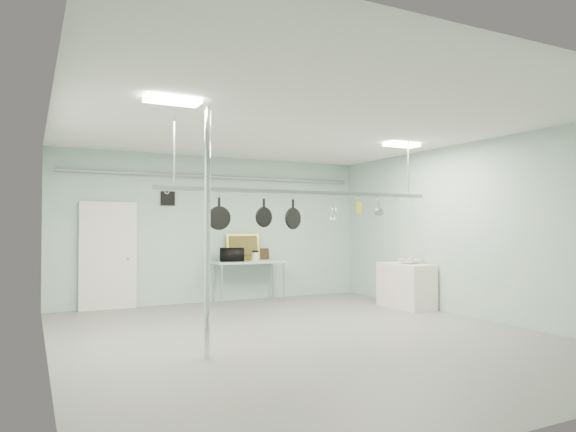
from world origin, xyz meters
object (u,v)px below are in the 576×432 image
coffee_canister (255,256)px  skillet_right (293,214)px  pot_rack (305,191)px  skillet_left (219,213)px  fruit_bowl (409,261)px  chrome_pole (207,231)px  side_cabinet (406,286)px  microwave (232,255)px  prep_table (249,264)px  skillet_mid (264,213)px

coffee_canister → skillet_right: 3.50m
pot_rack → skillet_left: 1.48m
skillet_left → skillet_right: (1.22, 0.00, -0.01)m
skillet_left → skillet_right: bearing=6.7°
fruit_bowl → skillet_left: size_ratio=0.93×
skillet_left → chrome_pole: bearing=-110.7°
side_cabinet → coffee_canister: bearing=137.3°
side_cabinet → microwave: microwave is taller
prep_table → fruit_bowl: (2.57, -2.28, 0.12)m
prep_table → side_cabinet: (2.55, -2.20, -0.38)m
side_cabinet → microwave: 3.71m
side_cabinet → pot_rack: (-2.95, -1.10, 1.78)m
skillet_left → microwave: bearing=73.1°
skillet_left → coffee_canister: bearing=65.7°
fruit_bowl → skillet_right: bearing=-162.2°
fruit_bowl → skillet_right: (-3.19, -1.02, 0.90)m
prep_table → microwave: (-0.40, -0.03, 0.22)m
skillet_left → skillet_right: size_ratio=0.97×
chrome_pole → prep_table: chrome_pole is taller
skillet_right → coffee_canister: bearing=57.4°
skillet_mid → coffee_canister: bearing=56.1°
pot_rack → skillet_right: (-0.21, 0.00, -0.38)m
fruit_bowl → skillet_mid: skillet_mid is taller
side_cabinet → skillet_left: skillet_left is taller
skillet_left → skillet_right: same height
side_cabinet → microwave: size_ratio=2.32×
chrome_pole → prep_table: (2.30, 4.20, -0.77)m
microwave → skillet_left: bearing=84.0°
fruit_bowl → skillet_mid: bearing=-164.5°
prep_table → skillet_mid: skillet_mid is taller
prep_table → coffee_canister: size_ratio=8.92×
chrome_pole → skillet_right: size_ratio=6.83×
microwave → coffee_canister: (0.56, 0.04, -0.05)m
skillet_left → skillet_mid: (0.72, 0.00, 0.01)m
prep_table → skillet_left: skillet_left is taller
chrome_pole → fruit_bowl: (4.87, 1.92, -0.65)m
prep_table → skillet_mid: (-1.11, -3.30, 1.03)m
side_cabinet → skillet_mid: bearing=-163.3°
prep_table → skillet_left: 3.91m
chrome_pole → side_cabinet: size_ratio=2.67×
skillet_right → prep_table: bearing=60.0°
microwave → skillet_left: skillet_left is taller
coffee_canister → skillet_left: skillet_left is taller
prep_table → fruit_bowl: 3.44m
microwave → coffee_canister: microwave is taller
prep_table → skillet_left: size_ratio=3.53×
coffee_canister → skillet_right: bearing=-103.1°
prep_table → microwave: bearing=-175.6°
skillet_right → fruit_bowl: bearing=-1.8°
coffee_canister → skillet_mid: size_ratio=0.41×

